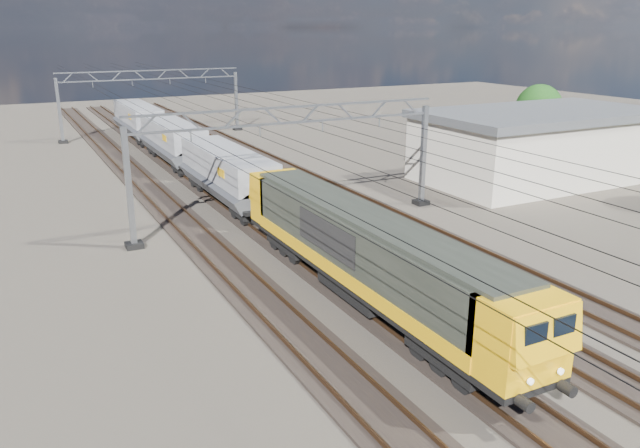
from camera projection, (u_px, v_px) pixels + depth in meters
name	position (u px, v px, depth m)	size (l,w,h in m)	color
ground	(324.00, 243.00, 34.57)	(160.00, 160.00, 0.00)	black
track_outer_west	(220.00, 259.00, 31.93)	(2.60, 140.00, 0.30)	black
track_loco	(291.00, 247.00, 33.68)	(2.60, 140.00, 0.30)	black
track_inner_east	(355.00, 236.00, 35.42)	(2.60, 140.00, 0.30)	black
track_outer_east	(413.00, 227.00, 37.16)	(2.60, 140.00, 0.30)	black
catenary_gantry_mid	(292.00, 161.00, 36.79)	(19.90, 0.90, 7.11)	gray
catenary_gantry_far	(153.00, 100.00, 67.32)	(19.90, 0.90, 7.11)	gray
overhead_wires	(266.00, 121.00, 39.62)	(12.03, 140.00, 0.53)	black
locomotive	(364.00, 251.00, 26.55)	(2.76, 21.10, 3.62)	black
hopper_wagon_lead	(227.00, 172.00, 41.59)	(3.38, 13.00, 3.25)	black
hopper_wagon_mid	(173.00, 139.00, 53.63)	(3.38, 13.00, 3.25)	black
hopper_wagon_third	(138.00, 119.00, 65.67)	(3.38, 13.00, 3.25)	black
industrial_shed	(539.00, 145.00, 48.43)	(18.60, 10.60, 5.40)	beige
tree_far	(543.00, 110.00, 58.25)	(4.87, 4.47, 6.42)	#352918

